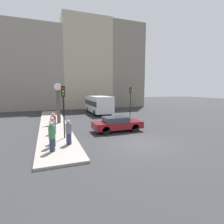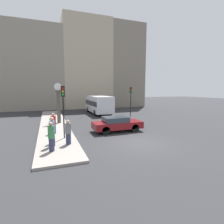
{
  "view_description": "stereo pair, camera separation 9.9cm",
  "coord_description": "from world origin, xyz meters",
  "px_view_note": "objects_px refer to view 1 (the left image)",
  "views": [
    {
      "loc": [
        -5.92,
        -10.21,
        3.71
      ],
      "look_at": [
        -0.02,
        5.43,
        1.51
      ],
      "focal_mm": 28.0,
      "sensor_mm": 36.0,
      "label": 1
    },
    {
      "loc": [
        -5.82,
        -10.24,
        3.71
      ],
      "look_at": [
        -0.02,
        5.43,
        1.51
      ],
      "focal_mm": 28.0,
      "sensor_mm": 36.0,
      "label": 2
    }
  ],
  "objects_px": {
    "sedan_car": "(117,124)",
    "pedestrian_grey_jacket": "(69,132)",
    "traffic_light_near": "(63,101)",
    "traffic_light_far": "(130,96)",
    "bus_distant": "(98,104)",
    "street_clock": "(58,104)",
    "pedestrian_green_hoodie": "(52,137)",
    "pedestrian_blue_stripe": "(53,131)",
    "pedestrian_red_top": "(53,123)"
  },
  "relations": [
    {
      "from": "street_clock",
      "to": "pedestrian_red_top",
      "type": "xyz_separation_m",
      "value": [
        -0.71,
        -4.56,
        -1.19
      ]
    },
    {
      "from": "bus_distant",
      "to": "pedestrian_red_top",
      "type": "xyz_separation_m",
      "value": [
        -6.87,
        -10.8,
        -0.56
      ]
    },
    {
      "from": "bus_distant",
      "to": "pedestrian_red_top",
      "type": "distance_m",
      "value": 12.81
    },
    {
      "from": "bus_distant",
      "to": "street_clock",
      "type": "xyz_separation_m",
      "value": [
        -6.16,
        -6.24,
        0.63
      ]
    },
    {
      "from": "sedan_car",
      "to": "traffic_light_far",
      "type": "height_order",
      "value": "traffic_light_far"
    },
    {
      "from": "pedestrian_red_top",
      "to": "street_clock",
      "type": "bearing_deg",
      "value": 81.13
    },
    {
      "from": "sedan_car",
      "to": "pedestrian_blue_stripe",
      "type": "xyz_separation_m",
      "value": [
        -5.44,
        -2.73,
        0.41
      ]
    },
    {
      "from": "pedestrian_grey_jacket",
      "to": "pedestrian_green_hoodie",
      "type": "height_order",
      "value": "pedestrian_green_hoodie"
    },
    {
      "from": "pedestrian_red_top",
      "to": "pedestrian_grey_jacket",
      "type": "xyz_separation_m",
      "value": [
        0.8,
        -3.23,
        -0.03
      ]
    },
    {
      "from": "pedestrian_green_hoodie",
      "to": "pedestrian_blue_stripe",
      "type": "xyz_separation_m",
      "value": [
        0.08,
        0.94,
        0.08
      ]
    },
    {
      "from": "sedan_car",
      "to": "traffic_light_far",
      "type": "distance_m",
      "value": 8.9
    },
    {
      "from": "bus_distant",
      "to": "traffic_light_far",
      "type": "relative_size",
      "value": 1.8
    },
    {
      "from": "pedestrian_red_top",
      "to": "pedestrian_green_hoodie",
      "type": "relative_size",
      "value": 0.97
    },
    {
      "from": "street_clock",
      "to": "pedestrian_grey_jacket",
      "type": "distance_m",
      "value": 7.88
    },
    {
      "from": "pedestrian_blue_stripe",
      "to": "traffic_light_far",
      "type": "bearing_deg",
      "value": 43.78
    },
    {
      "from": "bus_distant",
      "to": "traffic_light_near",
      "type": "height_order",
      "value": "traffic_light_near"
    },
    {
      "from": "sedan_car",
      "to": "pedestrian_grey_jacket",
      "type": "relative_size",
      "value": 2.67
    },
    {
      "from": "traffic_light_far",
      "to": "pedestrian_green_hoodie",
      "type": "height_order",
      "value": "traffic_light_far"
    },
    {
      "from": "traffic_light_near",
      "to": "traffic_light_far",
      "type": "relative_size",
      "value": 0.96
    },
    {
      "from": "pedestrian_blue_stripe",
      "to": "pedestrian_grey_jacket",
      "type": "bearing_deg",
      "value": 3.5
    },
    {
      "from": "sedan_car",
      "to": "pedestrian_red_top",
      "type": "relative_size",
      "value": 2.56
    },
    {
      "from": "street_clock",
      "to": "pedestrian_grey_jacket",
      "type": "height_order",
      "value": "street_clock"
    },
    {
      "from": "traffic_light_near",
      "to": "pedestrian_green_hoodie",
      "type": "xyz_separation_m",
      "value": [
        -0.94,
        -2.6,
        -1.83
      ]
    },
    {
      "from": "bus_distant",
      "to": "pedestrian_grey_jacket",
      "type": "bearing_deg",
      "value": -113.4
    },
    {
      "from": "bus_distant",
      "to": "pedestrian_grey_jacket",
      "type": "height_order",
      "value": "bus_distant"
    },
    {
      "from": "pedestrian_grey_jacket",
      "to": "sedan_car",
      "type": "bearing_deg",
      "value": 30.86
    },
    {
      "from": "pedestrian_red_top",
      "to": "pedestrian_blue_stripe",
      "type": "distance_m",
      "value": 3.3
    },
    {
      "from": "pedestrian_green_hoodie",
      "to": "pedestrian_blue_stripe",
      "type": "bearing_deg",
      "value": 85.19
    },
    {
      "from": "bus_distant",
      "to": "pedestrian_blue_stripe",
      "type": "distance_m",
      "value": 15.75
    },
    {
      "from": "pedestrian_grey_jacket",
      "to": "pedestrian_blue_stripe",
      "type": "xyz_separation_m",
      "value": [
        -0.97,
        -0.06,
        0.16
      ]
    },
    {
      "from": "sedan_car",
      "to": "pedestrian_blue_stripe",
      "type": "height_order",
      "value": "pedestrian_blue_stripe"
    },
    {
      "from": "traffic_light_far",
      "to": "street_clock",
      "type": "bearing_deg",
      "value": -167.86
    },
    {
      "from": "street_clock",
      "to": "pedestrian_blue_stripe",
      "type": "bearing_deg",
      "value": -96.41
    },
    {
      "from": "traffic_light_far",
      "to": "street_clock",
      "type": "xyz_separation_m",
      "value": [
        -9.42,
        -2.03,
        -0.66
      ]
    },
    {
      "from": "pedestrian_grey_jacket",
      "to": "traffic_light_far",
      "type": "bearing_deg",
      "value": 46.45
    },
    {
      "from": "sedan_car",
      "to": "traffic_light_near",
      "type": "height_order",
      "value": "traffic_light_near"
    },
    {
      "from": "bus_distant",
      "to": "traffic_light_near",
      "type": "bearing_deg",
      "value": -116.46
    },
    {
      "from": "traffic_light_far",
      "to": "bus_distant",
      "type": "bearing_deg",
      "value": 127.76
    },
    {
      "from": "bus_distant",
      "to": "pedestrian_red_top",
      "type": "relative_size",
      "value": 4.24
    },
    {
      "from": "traffic_light_far",
      "to": "pedestrian_blue_stripe",
      "type": "distance_m",
      "value": 14.38
    },
    {
      "from": "traffic_light_near",
      "to": "pedestrian_grey_jacket",
      "type": "distance_m",
      "value": 2.5
    },
    {
      "from": "street_clock",
      "to": "pedestrian_red_top",
      "type": "relative_size",
      "value": 2.53
    },
    {
      "from": "sedan_car",
      "to": "traffic_light_far",
      "type": "xyz_separation_m",
      "value": [
        4.86,
        7.14,
        2.14
      ]
    },
    {
      "from": "bus_distant",
      "to": "street_clock",
      "type": "height_order",
      "value": "street_clock"
    },
    {
      "from": "bus_distant",
      "to": "traffic_light_far",
      "type": "bearing_deg",
      "value": -52.24
    },
    {
      "from": "pedestrian_grey_jacket",
      "to": "street_clock",
      "type": "bearing_deg",
      "value": 90.68
    },
    {
      "from": "traffic_light_far",
      "to": "street_clock",
      "type": "height_order",
      "value": "street_clock"
    },
    {
      "from": "traffic_light_far",
      "to": "pedestrian_blue_stripe",
      "type": "xyz_separation_m",
      "value": [
        -10.31,
        -9.87,
        -1.72
      ]
    },
    {
      "from": "bus_distant",
      "to": "pedestrian_green_hoodie",
      "type": "height_order",
      "value": "bus_distant"
    },
    {
      "from": "traffic_light_far",
      "to": "pedestrian_grey_jacket",
      "type": "bearing_deg",
      "value": -133.55
    }
  ]
}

